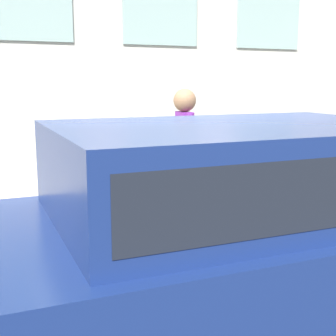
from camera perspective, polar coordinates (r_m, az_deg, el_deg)
name	(u,v)px	position (r m, az deg, el deg)	size (l,w,h in m)	color
ground_plane	(170,272)	(5.00, 0.25, -12.61)	(80.00, 80.00, 0.00)	#2D2D30
sidewalk	(130,228)	(6.17, -4.71, -7.33)	(2.72, 60.00, 0.16)	#B2ADA3
fire_hydrant	(150,207)	(5.22, -2.21, -4.73)	(0.27, 0.40, 0.85)	#2D7260
person	(184,146)	(5.71, 2.02, 2.73)	(0.42, 0.28, 1.72)	#232328
parked_car_navy_near	(237,227)	(3.44, 8.41, -7.18)	(1.96, 5.32, 1.67)	black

